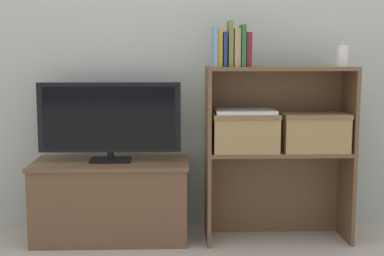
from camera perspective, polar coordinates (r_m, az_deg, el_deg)
The scene contains 17 objects.
ground_plane at distance 2.93m, azimuth 0.10°, elevation -12.77°, with size 16.00×16.00×0.00m, color #BCB2A3.
wall_back at distance 3.16m, azimuth -0.17°, elevation 10.93°, with size 10.00×0.05×2.40m.
tv_stand at distance 3.06m, azimuth -8.60°, elevation -7.57°, with size 0.86×0.40×0.44m.
tv at distance 2.97m, azimuth -8.78°, elevation 0.94°, with size 0.78×0.14×0.44m.
bookshelf_lower_tier at distance 3.08m, azimuth 8.89°, elevation -5.73°, with size 0.79×0.28×0.51m.
bookshelf_upper_tier at distance 3.00m, azimuth 9.09°, elevation 3.24°, with size 0.79×0.28×0.46m.
book_skyblue at distance 2.85m, azimuth 2.43°, elevation 8.63°, with size 0.02×0.16×0.21m.
book_mustard at distance 2.85m, azimuth 2.94°, elevation 8.53°, with size 0.02×0.12×0.20m.
book_navy at distance 2.85m, azimuth 3.48°, elevation 8.36°, with size 0.02×0.14×0.18m.
book_olive at distance 2.86m, azimuth 4.08°, elevation 8.93°, with size 0.02×0.13×0.24m.
book_tan at distance 2.86m, azimuth 4.77°, elevation 8.54°, with size 0.03×0.13×0.20m.
book_forest at distance 2.86m, azimuth 5.40°, elevation 8.70°, with size 0.02×0.15×0.22m.
book_maroon at distance 2.87m, azimuth 5.99°, elevation 8.31°, with size 0.03×0.12×0.18m.
baby_monitor at distance 3.02m, azimuth 15.75°, elevation 7.42°, with size 0.05×0.04×0.14m.
storage_basket_left at distance 2.92m, azimuth 5.65°, elevation -0.24°, with size 0.36×0.25×0.21m.
storage_basket_right at distance 2.99m, azimuth 12.83°, elevation -0.20°, with size 0.36×0.25×0.21m.
laptop at distance 2.91m, azimuth 5.67°, elevation 1.79°, with size 0.32×0.22×0.02m.
Camera 1 is at (-0.10, -2.74, 1.03)m, focal length 50.00 mm.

